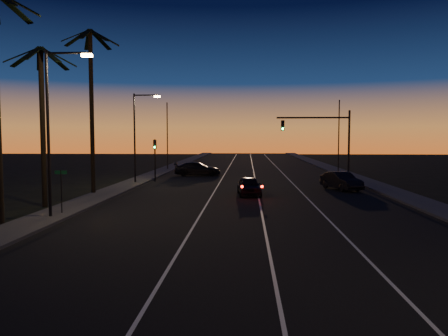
# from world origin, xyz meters

# --- Properties ---
(road) EXTENTS (20.00, 170.00, 0.01)m
(road) POSITION_xyz_m (0.00, 30.00, 0.01)
(road) COLOR black
(road) RESTS_ON ground
(sidewalk_left) EXTENTS (2.40, 170.00, 0.16)m
(sidewalk_left) POSITION_xyz_m (-11.20, 30.00, 0.08)
(sidewalk_left) COLOR #363634
(sidewalk_left) RESTS_ON ground
(sidewalk_right) EXTENTS (2.40, 170.00, 0.16)m
(sidewalk_right) POSITION_xyz_m (11.20, 30.00, 0.08)
(sidewalk_right) COLOR #363634
(sidewalk_right) RESTS_ON ground
(lane_stripe_left) EXTENTS (0.12, 160.00, 0.01)m
(lane_stripe_left) POSITION_xyz_m (-3.00, 30.00, 0.02)
(lane_stripe_left) COLOR silver
(lane_stripe_left) RESTS_ON road
(lane_stripe_mid) EXTENTS (0.12, 160.00, 0.01)m
(lane_stripe_mid) POSITION_xyz_m (0.50, 30.00, 0.02)
(lane_stripe_mid) COLOR silver
(lane_stripe_mid) RESTS_ON road
(lane_stripe_right) EXTENTS (0.12, 160.00, 0.01)m
(lane_stripe_right) POSITION_xyz_m (4.00, 30.00, 0.02)
(lane_stripe_right) COLOR silver
(lane_stripe_right) RESTS_ON road
(palm_mid) EXTENTS (4.25, 4.16, 10.03)m
(palm_mid) POSITION_xyz_m (-13.20, 24.00, 6.25)
(palm_mid) COLOR black
(palm_mid) RESTS_ON ground
(palm_far) EXTENTS (4.25, 4.16, 12.53)m
(palm_far) POSITION_xyz_m (-12.20, 30.00, 7.61)
(palm_far) COLOR black
(palm_far) RESTS_ON ground
(streetlight_left_near) EXTENTS (2.55, 0.26, 9.00)m
(streetlight_left_near) POSITION_xyz_m (-10.70, 20.00, 5.32)
(streetlight_left_near) COLOR black
(streetlight_left_near) RESTS_ON ground
(streetlight_left_far) EXTENTS (2.55, 0.26, 8.50)m
(streetlight_left_far) POSITION_xyz_m (-10.69, 38.00, 5.06)
(streetlight_left_far) COLOR black
(streetlight_left_far) RESTS_ON ground
(street_sign) EXTENTS (0.70, 0.06, 2.60)m
(street_sign) POSITION_xyz_m (-10.80, 21.00, 1.66)
(street_sign) COLOR black
(street_sign) RESTS_ON ground
(signal_mast) EXTENTS (7.10, 0.41, 7.00)m
(signal_mast) POSITION_xyz_m (7.14, 39.99, 4.78)
(signal_mast) COLOR black
(signal_mast) RESTS_ON ground
(signal_post) EXTENTS (0.28, 0.37, 4.20)m
(signal_post) POSITION_xyz_m (-9.50, 39.98, 2.89)
(signal_post) COLOR black
(signal_post) RESTS_ON ground
(far_pole_left) EXTENTS (0.14, 0.14, 9.00)m
(far_pole_left) POSITION_xyz_m (-11.00, 55.00, 4.50)
(far_pole_left) COLOR black
(far_pole_left) RESTS_ON ground
(far_pole_right) EXTENTS (0.14, 0.14, 9.00)m
(far_pole_right) POSITION_xyz_m (11.00, 52.00, 4.50)
(far_pole_right) COLOR black
(far_pole_right) RESTS_ON ground
(lead_car) EXTENTS (2.00, 4.73, 1.41)m
(lead_car) POSITION_xyz_m (-0.21, 30.21, 0.72)
(lead_car) COLOR black
(lead_car) RESTS_ON road
(right_car) EXTENTS (3.00, 4.81, 1.50)m
(right_car) POSITION_xyz_m (7.54, 33.99, 0.76)
(right_car) COLOR black
(right_car) RESTS_ON road
(cross_car) EXTENTS (5.52, 2.76, 1.54)m
(cross_car) POSITION_xyz_m (-6.03, 46.63, 0.78)
(cross_car) COLOR black
(cross_car) RESTS_ON road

